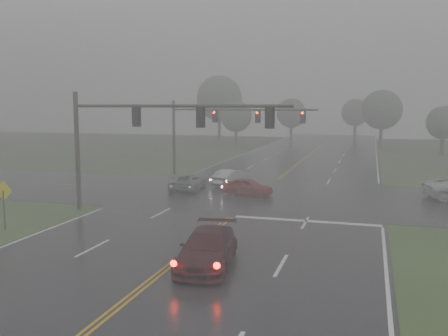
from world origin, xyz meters
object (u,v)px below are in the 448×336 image
(signal_gantry_near, at_px, (138,128))
(signal_gantry_far, at_px, (217,123))
(car_grey, at_px, (189,190))
(sedan_maroon, at_px, (207,266))
(sedan_silver, at_px, (231,186))
(sedan_red, at_px, (248,195))

(signal_gantry_near, relative_size, signal_gantry_far, 1.02)
(car_grey, height_order, signal_gantry_near, signal_gantry_near)
(sedan_maroon, bearing_deg, car_grey, 105.18)
(sedan_silver, distance_m, car_grey, 3.93)
(sedan_maroon, bearing_deg, signal_gantry_near, 122.41)
(sedan_maroon, height_order, sedan_red, sedan_maroon)
(signal_gantry_near, bearing_deg, sedan_silver, 77.00)
(sedan_silver, distance_m, signal_gantry_near, 13.13)
(sedan_maroon, bearing_deg, signal_gantry_far, 98.70)
(sedan_silver, relative_size, signal_gantry_near, 0.30)
(signal_gantry_far, bearing_deg, signal_gantry_near, -89.84)
(sedan_maroon, distance_m, signal_gantry_near, 12.63)
(sedan_maroon, distance_m, car_grey, 19.16)
(sedan_silver, bearing_deg, car_grey, 60.49)
(sedan_silver, relative_size, signal_gantry_far, 0.31)
(sedan_maroon, distance_m, sedan_silver, 20.97)
(sedan_maroon, bearing_deg, sedan_red, 90.25)
(car_grey, bearing_deg, sedan_maroon, 108.05)
(sedan_red, xyz_separation_m, signal_gantry_far, (-5.11, 8.67, 5.06))
(signal_gantry_near, xyz_separation_m, signal_gantry_far, (-0.05, 16.47, -0.28))
(sedan_silver, height_order, signal_gantry_far, signal_gantry_far)
(sedan_maroon, bearing_deg, sedan_silver, 95.20)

